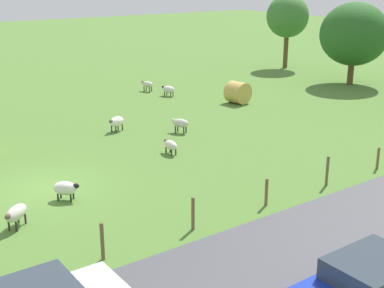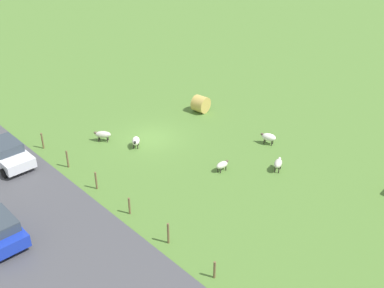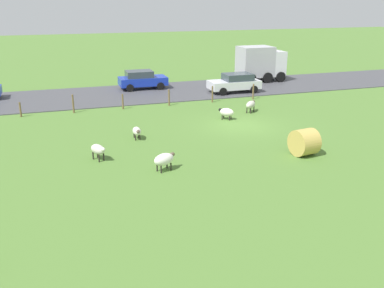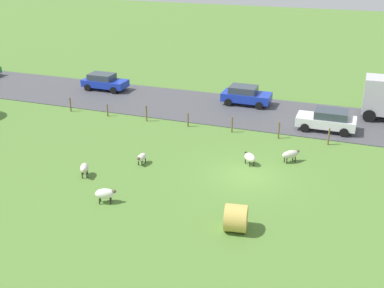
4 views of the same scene
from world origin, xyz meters
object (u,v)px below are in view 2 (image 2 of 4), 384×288
Objects in this scene: sheep_2 at (269,137)px; sheep_1 at (278,163)px; sheep_4 at (222,165)px; sheep_5 at (136,141)px; hay_bale_0 at (201,104)px; car_1 at (7,153)px; sheep_6 at (103,134)px.

sheep_1 is at bearing 49.23° from sheep_2.
sheep_4 is 6.77m from sheep_5.
hay_bale_0 is (-0.17, -7.25, 0.12)m from sheep_2.
sheep_1 is at bearing 75.87° from hay_bale_0.
sheep_4 is (5.05, 0.25, -0.09)m from sheep_2.
sheep_4 is (2.71, -2.46, -0.09)m from sheep_1.
hay_bale_0 is at bearing -91.33° from sheep_2.
car_1 is (14.95, -10.11, 0.32)m from sheep_2.
sheep_6 is 0.88× the size of hay_bale_0.
car_1 is at bearing -34.06° from sheep_2.
sheep_6 is 0.28× the size of car_1.
sheep_2 is at bearing 145.94° from car_1.
sheep_1 is 0.81× the size of hay_bale_0.
sheep_2 is at bearing 139.92° from sheep_5.
sheep_6 is (1.23, -2.34, 0.05)m from sheep_5.
hay_bale_0 is at bearing -104.13° from sheep_1.
sheep_6 is 8.78m from hay_bale_0.
sheep_6 is (6.18, -11.19, -0.01)m from sheep_1.
car_1 reaches higher than hay_bale_0.
sheep_5 is (7.29, -6.14, -0.06)m from sheep_2.
car_1 is at bearing -45.47° from sheep_1.
sheep_1 and sheep_6 have the same top height.
sheep_6 is at bearing 165.73° from car_1.
sheep_6 is at bearing -68.32° from sheep_4.
car_1 reaches higher than sheep_4.
car_1 is (15.12, -2.86, 0.19)m from hay_bale_0.
car_1 is (6.43, -1.64, 0.32)m from sheep_6.
car_1 is (9.90, -10.36, 0.41)m from sheep_4.
sheep_1 is 1.06× the size of sheep_4.
car_1 is at bearing -10.71° from hay_bale_0.
sheep_2 is 1.13× the size of sheep_5.
sheep_1 is at bearing 137.82° from sheep_4.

